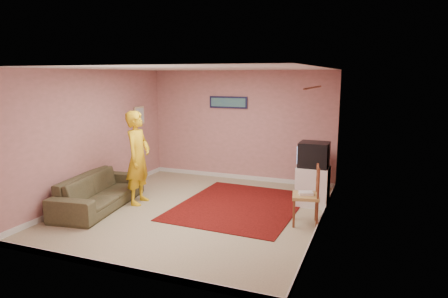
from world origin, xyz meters
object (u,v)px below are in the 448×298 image
at_px(chair_a, 315,166).
at_px(crt_tv, 314,155).
at_px(person, 138,158).
at_px(sofa, 99,191).
at_px(chair_b, 306,189).
at_px(tv_cabinet, 313,186).

bearing_deg(chair_a, crt_tv, -98.19).
bearing_deg(person, sofa, 125.24).
xyz_separation_m(chair_b, sofa, (-3.80, -0.54, -0.30)).
bearing_deg(chair_b, tv_cabinet, 172.06).
relative_size(crt_tv, sofa, 0.26).
relative_size(chair_b, sofa, 0.25).
bearing_deg(chair_b, crt_tv, 172.36).
bearing_deg(chair_b, chair_a, 173.72).
xyz_separation_m(tv_cabinet, chair_a, (-0.10, 0.90, 0.20)).
height_order(chair_a, person, person).
height_order(sofa, person, person).
bearing_deg(person, crt_tv, -77.86).
relative_size(chair_a, sofa, 0.24).
bearing_deg(tv_cabinet, crt_tv, 179.53).
bearing_deg(chair_a, chair_b, -99.82).
distance_m(crt_tv, chair_b, 1.15).
bearing_deg(chair_b, sofa, -92.46).
bearing_deg(tv_cabinet, sofa, -156.57).
bearing_deg(tv_cabinet, chair_a, 96.29).
distance_m(tv_cabinet, crt_tv, 0.62).
relative_size(chair_a, person, 0.28).
bearing_deg(crt_tv, tv_cabinet, 0.00).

